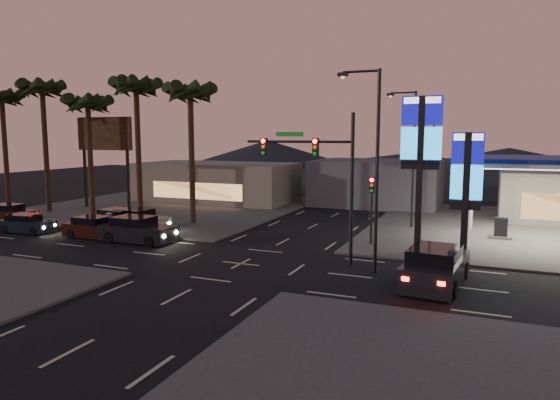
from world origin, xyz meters
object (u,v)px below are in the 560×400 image
at_px(car_lane_a_rear, 26,224).
at_px(car_lane_b_mid, 120,221).
at_px(traffic_signal_mast, 320,166).
at_px(car_lane_b_front, 137,221).
at_px(car_lane_a_front, 137,230).
at_px(gas_station, 557,164).
at_px(car_lane_a_mid, 95,228).
at_px(pylon_sign_short, 467,177).
at_px(car_lane_b_rear, 10,214).
at_px(suv_station, 435,267).
at_px(pylon_sign_tall, 421,143).

height_order(car_lane_a_rear, car_lane_b_mid, car_lane_b_mid).
bearing_deg(car_lane_b_mid, traffic_signal_mast, -11.17).
height_order(traffic_signal_mast, car_lane_b_front, traffic_signal_mast).
relative_size(car_lane_a_front, car_lane_a_rear, 1.23).
bearing_deg(traffic_signal_mast, car_lane_b_front, 166.67).
bearing_deg(car_lane_a_front, car_lane_b_front, 128.12).
distance_m(car_lane_a_front, car_lane_b_mid, 4.61).
bearing_deg(car_lane_b_mid, car_lane_a_front, -36.77).
xyz_separation_m(gas_station, car_lane_a_mid, (-28.20, -9.61, -4.42)).
bearing_deg(pylon_sign_short, car_lane_a_mid, -174.82).
relative_size(car_lane_a_rear, car_lane_b_mid, 0.85).
xyz_separation_m(pylon_sign_short, car_lane_b_front, (-22.15, 1.02, -3.93)).
bearing_deg(car_lane_b_mid, car_lane_b_front, 15.02).
relative_size(gas_station, car_lane_b_rear, 2.76).
height_order(gas_station, suv_station, gas_station).
relative_size(traffic_signal_mast, car_lane_a_front, 1.58).
bearing_deg(pylon_sign_tall, car_lane_a_mid, -171.47).
height_order(pylon_sign_tall, car_lane_b_front, pylon_sign_tall).
bearing_deg(car_lane_a_rear, gas_station, 16.43).
bearing_deg(car_lane_b_mid, car_lane_a_rear, -150.23).
height_order(gas_station, pylon_sign_tall, pylon_sign_tall).
bearing_deg(suv_station, pylon_sign_tall, 105.21).
relative_size(traffic_signal_mast, car_lane_b_rear, 1.81).
bearing_deg(car_lane_a_mid, pylon_sign_tall, 8.53).
bearing_deg(car_lane_b_mid, car_lane_b_rear, -177.68).
height_order(car_lane_a_rear, car_lane_b_front, car_lane_b_front).
height_order(car_lane_a_front, car_lane_a_mid, car_lane_a_front).
relative_size(pylon_sign_tall, car_lane_a_mid, 2.03).
relative_size(car_lane_a_mid, car_lane_b_front, 0.89).
bearing_deg(gas_station, car_lane_a_front, -158.81).
xyz_separation_m(car_lane_a_front, car_lane_a_rear, (-9.31, -0.45, -0.15)).
distance_m(car_lane_a_rear, car_lane_b_front, 7.74).
distance_m(gas_station, pylon_sign_tall, 10.01).
relative_size(car_lane_a_front, car_lane_b_front, 1.01).
height_order(gas_station, car_lane_a_front, gas_station).
xyz_separation_m(traffic_signal_mast, car_lane_b_mid, (-16.17, 3.19, -4.51)).
bearing_deg(car_lane_a_rear, car_lane_b_mid, 29.77).
height_order(traffic_signal_mast, car_lane_a_front, traffic_signal_mast).
height_order(car_lane_a_front, suv_station, suv_station).
xyz_separation_m(pylon_sign_short, car_lane_a_rear, (-29.03, -2.53, -4.05)).
distance_m(car_lane_a_rear, car_lane_b_mid, 6.47).
distance_m(car_lane_b_front, suv_station, 21.84).
bearing_deg(car_lane_a_rear, car_lane_a_front, 2.77).
xyz_separation_m(car_lane_a_rear, suv_station, (28.02, -1.95, 0.23)).
relative_size(pylon_sign_tall, traffic_signal_mast, 1.12).
bearing_deg(gas_station, car_lane_b_mid, -166.50).
xyz_separation_m(traffic_signal_mast, car_lane_a_rear, (-21.78, -0.02, -4.62)).
bearing_deg(suv_station, car_lane_b_rear, 171.85).
bearing_deg(traffic_signal_mast, car_lane_a_front, 178.02).
bearing_deg(car_lane_a_front, car_lane_a_rear, -177.23).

